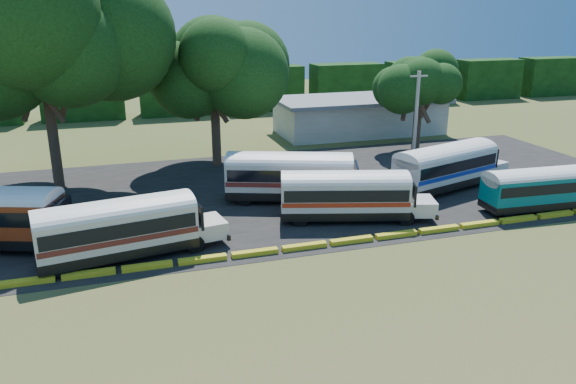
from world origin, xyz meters
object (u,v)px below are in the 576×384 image
object	(u,v)px
bus_teal	(540,187)
tree_west	(39,29)
bus_cream_west	(121,226)
bus_white_red	(348,193)

from	to	relation	value
bus_teal	tree_west	distance (m)	37.22
tree_west	bus_teal	bearing A→B (deg)	-25.54
bus_cream_west	bus_teal	distance (m)	27.88
bus_cream_west	bus_teal	bearing A→B (deg)	-10.15
bus_white_red	bus_teal	world-z (taller)	bus_white_red
bus_white_red	tree_west	xyz separation A→B (m)	(-18.81, 13.22, 10.17)
bus_white_red	tree_west	size ratio (longest dim) A/B	0.61
bus_cream_west	tree_west	bearing A→B (deg)	96.96
bus_cream_west	bus_white_red	world-z (taller)	bus_cream_west
bus_white_red	bus_teal	bearing A→B (deg)	6.89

